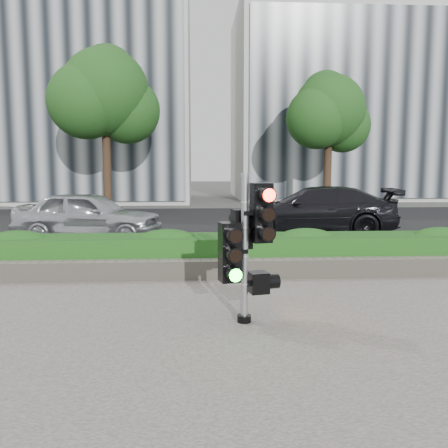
# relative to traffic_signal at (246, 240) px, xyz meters

# --- Properties ---
(ground) EXTENTS (120.00, 120.00, 0.00)m
(ground) POSITION_rel_traffic_signal_xyz_m (0.00, 0.51, -1.09)
(ground) COLOR #51514C
(ground) RESTS_ON ground
(sidewalk) EXTENTS (16.00, 11.00, 0.03)m
(sidewalk) POSITION_rel_traffic_signal_xyz_m (0.00, -1.99, -1.08)
(sidewalk) COLOR #9E9389
(sidewalk) RESTS_ON ground
(road) EXTENTS (60.00, 13.00, 0.02)m
(road) POSITION_rel_traffic_signal_xyz_m (0.00, 10.51, -1.08)
(road) COLOR black
(road) RESTS_ON ground
(curb) EXTENTS (60.00, 0.25, 0.12)m
(curb) POSITION_rel_traffic_signal_xyz_m (0.00, 3.66, -1.03)
(curb) COLOR gray
(curb) RESTS_ON ground
(stone_wall) EXTENTS (12.00, 0.32, 0.34)m
(stone_wall) POSITION_rel_traffic_signal_xyz_m (0.00, 2.41, -0.89)
(stone_wall) COLOR gray
(stone_wall) RESTS_ON sidewalk
(hedge) EXTENTS (12.00, 1.00, 0.68)m
(hedge) POSITION_rel_traffic_signal_xyz_m (0.00, 3.06, -0.72)
(hedge) COLOR #398D2B
(hedge) RESTS_ON sidewalk
(building_left) EXTENTS (16.00, 9.00, 15.00)m
(building_left) POSITION_rel_traffic_signal_xyz_m (-9.00, 23.51, 6.41)
(building_left) COLOR #B7B7B2
(building_left) RESTS_ON ground
(building_right) EXTENTS (18.00, 10.00, 12.00)m
(building_right) POSITION_rel_traffic_signal_xyz_m (11.00, 25.51, 4.91)
(building_right) COLOR #B7B7B2
(building_right) RESTS_ON ground
(tree_left) EXTENTS (4.61, 4.03, 7.34)m
(tree_left) POSITION_rel_traffic_signal_xyz_m (-4.52, 15.07, 3.95)
(tree_left) COLOR black
(tree_left) RESTS_ON ground
(tree_right) EXTENTS (4.10, 3.58, 6.53)m
(tree_right) POSITION_rel_traffic_signal_xyz_m (5.49, 16.06, 3.39)
(tree_right) COLOR black
(tree_right) RESTS_ON ground
(traffic_signal) EXTENTS (0.70, 0.57, 1.92)m
(traffic_signal) POSITION_rel_traffic_signal_xyz_m (0.00, 0.00, 0.00)
(traffic_signal) COLOR black
(traffic_signal) RESTS_ON sidewalk
(car_silver) EXTENTS (4.20, 2.25, 1.36)m
(car_silver) POSITION_rel_traffic_signal_xyz_m (-3.59, 7.15, -0.39)
(car_silver) COLOR #BBBCC3
(car_silver) RESTS_ON road
(car_dark) EXTENTS (5.16, 2.76, 1.42)m
(car_dark) POSITION_rel_traffic_signal_xyz_m (2.90, 8.08, -0.36)
(car_dark) COLOR black
(car_dark) RESTS_ON road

